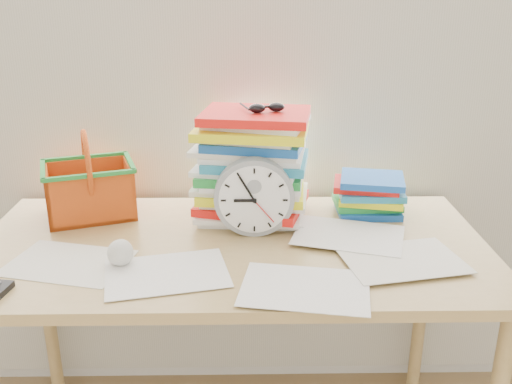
{
  "coord_description": "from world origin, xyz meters",
  "views": [
    {
      "loc": [
        0.04,
        0.18,
        1.42
      ],
      "look_at": [
        0.07,
        1.6,
        0.9
      ],
      "focal_mm": 40.0,
      "sensor_mm": 36.0,
      "label": 1
    }
  ],
  "objects_px": {
    "clock": "(254,197)",
    "basket": "(88,175)",
    "paper_stack": "(254,164)",
    "book_stack": "(369,195)",
    "desk": "(232,267)"
  },
  "relations": [
    {
      "from": "paper_stack",
      "to": "book_stack",
      "type": "distance_m",
      "value": 0.37
    },
    {
      "from": "paper_stack",
      "to": "basket",
      "type": "bearing_deg",
      "value": 179.51
    },
    {
      "from": "paper_stack",
      "to": "clock",
      "type": "bearing_deg",
      "value": -89.98
    },
    {
      "from": "desk",
      "to": "paper_stack",
      "type": "xyz_separation_m",
      "value": [
        0.06,
        0.2,
        0.24
      ]
    },
    {
      "from": "clock",
      "to": "book_stack",
      "type": "bearing_deg",
      "value": 22.79
    },
    {
      "from": "paper_stack",
      "to": "book_stack",
      "type": "xyz_separation_m",
      "value": [
        0.36,
        0.01,
        -0.1
      ]
    },
    {
      "from": "basket",
      "to": "desk",
      "type": "bearing_deg",
      "value": -44.27
    },
    {
      "from": "desk",
      "to": "paper_stack",
      "type": "relative_size",
      "value": 4.14
    },
    {
      "from": "clock",
      "to": "paper_stack",
      "type": "bearing_deg",
      "value": 90.02
    },
    {
      "from": "desk",
      "to": "basket",
      "type": "bearing_deg",
      "value": 154.34
    },
    {
      "from": "clock",
      "to": "desk",
      "type": "bearing_deg",
      "value": -135.5
    },
    {
      "from": "paper_stack",
      "to": "basket",
      "type": "xyz_separation_m",
      "value": [
        -0.5,
        0.0,
        -0.03
      ]
    },
    {
      "from": "book_stack",
      "to": "basket",
      "type": "distance_m",
      "value": 0.85
    },
    {
      "from": "desk",
      "to": "paper_stack",
      "type": "distance_m",
      "value": 0.32
    },
    {
      "from": "clock",
      "to": "basket",
      "type": "relative_size",
      "value": 0.85
    }
  ]
}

